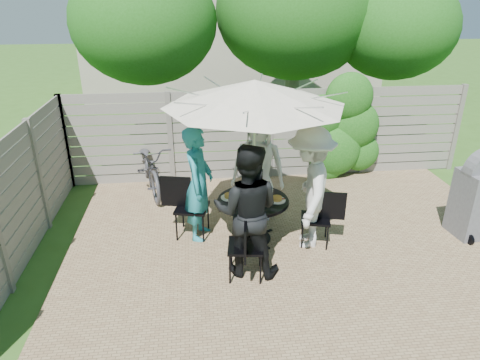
{
  "coord_description": "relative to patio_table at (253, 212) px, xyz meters",
  "views": [
    {
      "loc": [
        -1.56,
        -5.15,
        3.56
      ],
      "look_at": [
        -0.87,
        0.77,
        0.94
      ],
      "focal_mm": 32.0,
      "sensor_mm": 36.0,
      "label": 1
    }
  ],
  "objects": [
    {
      "name": "glass_left",
      "position": [
        -0.28,
        -0.04,
        0.28
      ],
      "size": [
        0.07,
        0.07,
        0.14
      ],
      "primitive_type": "cylinder",
      "color": "silver",
      "rests_on": "patio_table"
    },
    {
      "name": "person_back",
      "position": [
        0.2,
        0.81,
        0.42
      ],
      "size": [
        1.0,
        0.77,
        1.81
      ],
      "primitive_type": "imported",
      "rotation": [
        0.0,
        0.0,
        6.04
      ],
      "color": "silver",
      "rests_on": "ground"
    },
    {
      "name": "plate_right",
      "position": [
        0.35,
        -0.09,
        0.24
      ],
      "size": [
        0.26,
        0.26,
        0.06
      ],
      "color": "white",
      "rests_on": "patio_table"
    },
    {
      "name": "glass_back",
      "position": [
        -0.04,
        0.28,
        0.28
      ],
      "size": [
        0.07,
        0.07,
        0.14
      ],
      "primitive_type": "cylinder",
      "color": "silver",
      "rests_on": "patio_table"
    },
    {
      "name": "umbrella",
      "position": [
        0.0,
        0.0,
        1.82
      ],
      "size": [
        3.11,
        3.11,
        2.49
      ],
      "rotation": [
        0.0,
        0.0,
        -0.24
      ],
      "color": "silver",
      "rests_on": "ground"
    },
    {
      "name": "chair_back",
      "position": [
        0.23,
        0.94,
        -0.21
      ],
      "size": [
        0.5,
        0.69,
        0.91
      ],
      "rotation": [
        0.0,
        0.0,
        4.55
      ],
      "color": "black",
      "rests_on": "ground"
    },
    {
      "name": "syrup_jug",
      "position": [
        -0.05,
        0.06,
        0.29
      ],
      "size": [
        0.09,
        0.09,
        0.16
      ],
      "primitive_type": "cylinder",
      "color": "#59280C",
      "rests_on": "patio_table"
    },
    {
      "name": "bicycle",
      "position": [
        -1.71,
        2.03,
        0.01
      ],
      "size": [
        1.12,
        2.01,
        1.0
      ],
      "primitive_type": "imported",
      "rotation": [
        0.0,
        0.0,
        0.25
      ],
      "color": "#333338",
      "rests_on": "ground"
    },
    {
      "name": "plate_front",
      "position": [
        -0.09,
        -0.35,
        0.24
      ],
      "size": [
        0.26,
        0.26,
        0.06
      ],
      "color": "white",
      "rests_on": "patio_table"
    },
    {
      "name": "person_right",
      "position": [
        0.81,
        -0.2,
        0.45
      ],
      "size": [
        0.97,
        1.34,
        1.87
      ],
      "primitive_type": "imported",
      "rotation": [
        0.0,
        0.0,
        4.47
      ],
      "color": "silver",
      "rests_on": "ground"
    },
    {
      "name": "plate_back",
      "position": [
        0.09,
        0.35,
        0.24
      ],
      "size": [
        0.26,
        0.26,
        0.06
      ],
      "color": "white",
      "rests_on": "patio_table"
    },
    {
      "name": "backyard_envelope",
      "position": [
        0.79,
        9.72,
        2.12
      ],
      "size": [
        60.0,
        60.0,
        5.0
      ],
      "color": "#30551A",
      "rests_on": "ground"
    },
    {
      "name": "chair_front",
      "position": [
        -0.23,
        -0.94,
        -0.2
      ],
      "size": [
        0.52,
        0.72,
        0.96
      ],
      "rotation": [
        0.0,
        0.0,
        1.43
      ],
      "color": "black",
      "rests_on": "ground"
    },
    {
      "name": "chair_left",
      "position": [
        -0.94,
        0.23,
        -0.19
      ],
      "size": [
        0.76,
        0.58,
        1.0
      ],
      "rotation": [
        0.0,
        0.0,
        6.05
      ],
      "color": "black",
      "rests_on": "ground"
    },
    {
      "name": "person_left",
      "position": [
        -0.81,
        0.2,
        0.41
      ],
      "size": [
        0.58,
        0.74,
        1.8
      ],
      "primitive_type": "imported",
      "rotation": [
        0.0,
        0.0,
        7.61
      ],
      "color": "teal",
      "rests_on": "ground"
    },
    {
      "name": "glass_front",
      "position": [
        0.04,
        -0.28,
        0.28
      ],
      "size": [
        0.07,
        0.07,
        0.14
      ],
      "primitive_type": "cylinder",
      "color": "silver",
      "rests_on": "patio_table"
    },
    {
      "name": "glass_right",
      "position": [
        0.28,
        0.04,
        0.28
      ],
      "size": [
        0.07,
        0.07,
        0.14
      ],
      "primitive_type": "cylinder",
      "color": "silver",
      "rests_on": "patio_table"
    },
    {
      "name": "chair_right",
      "position": [
        0.94,
        -0.23,
        -0.22
      ],
      "size": [
        0.68,
        0.52,
        0.89
      ],
      "rotation": [
        0.0,
        0.0,
        2.88
      ],
      "color": "black",
      "rests_on": "ground"
    },
    {
      "name": "patio_table",
      "position": [
        0.0,
        0.0,
        0.0
      ],
      "size": [
        1.29,
        1.29,
        0.7
      ],
      "rotation": [
        0.0,
        0.0,
        -0.24
      ],
      "color": "black",
      "rests_on": "ground"
    },
    {
      "name": "person_front",
      "position": [
        -0.2,
        -0.81,
        0.44
      ],
      "size": [
        1.05,
        0.9,
        1.86
      ],
      "primitive_type": "imported",
      "rotation": [
        0.0,
        0.0,
        2.9
      ],
      "color": "black",
      "rests_on": "ground"
    },
    {
      "name": "plate_left",
      "position": [
        -0.35,
        0.09,
        0.24
      ],
      "size": [
        0.26,
        0.26,
        0.06
      ],
      "color": "white",
      "rests_on": "patio_table"
    },
    {
      "name": "coffee_cup",
      "position": [
        0.15,
        0.19,
        0.27
      ],
      "size": [
        0.08,
        0.08,
        0.12
      ],
      "primitive_type": "cylinder",
      "color": "#C6B293",
      "rests_on": "patio_table"
    }
  ]
}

